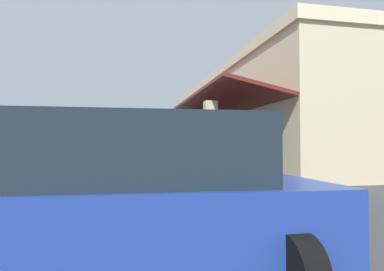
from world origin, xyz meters
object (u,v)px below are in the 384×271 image
object	(u,v)px
parked_sedan_silver	(190,186)
potted_palm	(176,156)
pedestrian	(56,161)
parked_suv_blue	(126,197)
transit_bus	(114,142)
parked_suv_charcoal	(194,163)

from	to	relation	value
parked_sedan_silver	potted_palm	world-z (taller)	potted_palm
pedestrian	potted_palm	size ratio (longest dim) A/B	0.68
parked_suv_blue	potted_palm	world-z (taller)	potted_palm
transit_bus	pedestrian	size ratio (longest dim) A/B	6.34
pedestrian	parked_suv_charcoal	bearing A→B (deg)	58.65
parked_suv_blue	parked_suv_charcoal	world-z (taller)	same
parked_suv_blue	parked_sedan_silver	bearing A→B (deg)	155.96
parked_sedan_silver	parked_suv_blue	distance (m)	3.48
parked_sedan_silver	pedestrian	bearing A→B (deg)	-150.87
transit_bus	pedestrian	world-z (taller)	transit_bus
parked_suv_blue	pedestrian	size ratio (longest dim) A/B	2.74
transit_bus	potted_palm	bearing A→B (deg)	146.45
pedestrian	potted_palm	world-z (taller)	potted_palm
parked_sedan_silver	parked_suv_blue	world-z (taller)	parked_suv_blue
transit_bus	parked_suv_blue	world-z (taller)	transit_bus
pedestrian	parked_suv_blue	bearing A→B (deg)	14.08
pedestrian	potted_palm	bearing A→B (deg)	155.16
transit_bus	potted_palm	distance (m)	9.85
parked_suv_blue	pedestrian	xyz separation A→B (m)	(-10.38, -2.60, -0.01)
parked_sedan_silver	potted_palm	size ratio (longest dim) A/B	1.75
transit_bus	parked_suv_charcoal	xyz separation A→B (m)	(11.06, 2.92, -0.84)
parked_sedan_silver	potted_palm	distance (m)	23.63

